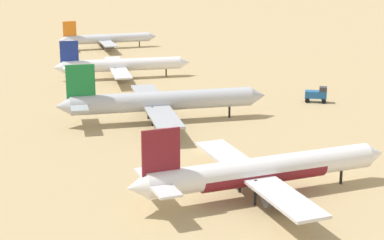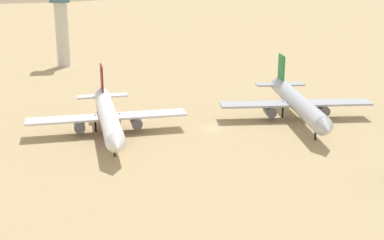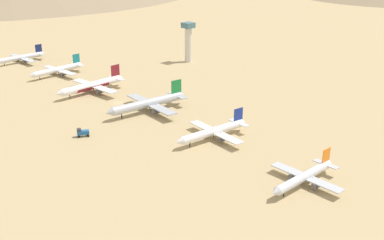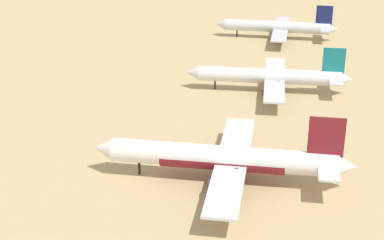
{
  "view_description": "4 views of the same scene",
  "coord_description": "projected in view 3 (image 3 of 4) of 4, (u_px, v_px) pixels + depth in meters",
  "views": [
    {
      "loc": [
        -42.94,
        -113.49,
        40.75
      ],
      "look_at": [
        -2.5,
        1.4,
        5.93
      ],
      "focal_mm": 62.48,
      "sensor_mm": 36.0,
      "label": 1
    },
    {
      "loc": [
        115.52,
        -27.88,
        37.27
      ],
      "look_at": [
        5.53,
        -5.95,
        3.94
      ],
      "focal_mm": 49.2,
      "sensor_mm": 36.0,
      "label": 2
    },
    {
      "loc": [
        138.83,
        195.78,
        82.36
      ],
      "look_at": [
        -4.32,
        50.92,
        3.09
      ],
      "focal_mm": 44.31,
      "sensor_mm": 36.0,
      "label": 3
    },
    {
      "loc": [
        -12.34,
        66.2,
        50.76
      ],
      "look_at": [
        8.48,
        -38.85,
        4.49
      ],
      "focal_mm": 56.39,
      "sensor_mm": 36.0,
      "label": 4
    }
  ],
  "objects": [
    {
      "name": "control_tower",
      "position": [
        188.0,
        40.0,
        326.74
      ],
      "size": [
        7.2,
        7.2,
        27.41
      ],
      "color": "beige",
      "rests_on": "ground"
    },
    {
      "name": "parked_jet_2",
      "position": [
        92.0,
        85.0,
        265.12
      ],
      "size": [
        44.92,
        36.44,
        12.97
      ],
      "color": "white",
      "rests_on": "ground"
    },
    {
      "name": "parked_jet_1",
      "position": [
        58.0,
        70.0,
        298.17
      ],
      "size": [
        39.22,
        31.87,
        11.31
      ],
      "color": "silver",
      "rests_on": "ground"
    },
    {
      "name": "parked_jet_3",
      "position": [
        149.0,
        103.0,
        235.95
      ],
      "size": [
        46.83,
        38.19,
        13.51
      ],
      "color": "#B2B7C1",
      "rests_on": "ground"
    },
    {
      "name": "parked_jet_5",
      "position": [
        305.0,
        177.0,
        166.49
      ],
      "size": [
        35.24,
        28.59,
        10.17
      ],
      "color": "silver",
      "rests_on": "ground"
    },
    {
      "name": "service_truck",
      "position": [
        82.0,
        132.0,
        207.58
      ],
      "size": [
        5.7,
        4.81,
        3.9
      ],
      "color": "#1E5999",
      "rests_on": "ground"
    },
    {
      "name": "parked_jet_0",
      "position": [
        21.0,
        58.0,
        328.6
      ],
      "size": [
        37.37,
        30.27,
        10.8
      ],
      "color": "silver",
      "rests_on": "ground"
    },
    {
      "name": "parked_jet_4",
      "position": [
        214.0,
        131.0,
        204.1
      ],
      "size": [
        38.86,
        31.7,
        11.21
      ],
      "color": "white",
      "rests_on": "ground"
    },
    {
      "name": "ground_plane",
      "position": [
        119.0,
        103.0,
        250.59
      ],
      "size": [
        1800.0,
        1800.0,
        0.0
      ],
      "primitive_type": "plane",
      "color": "tan"
    }
  ]
}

